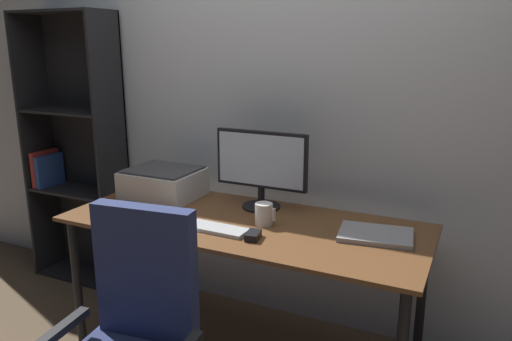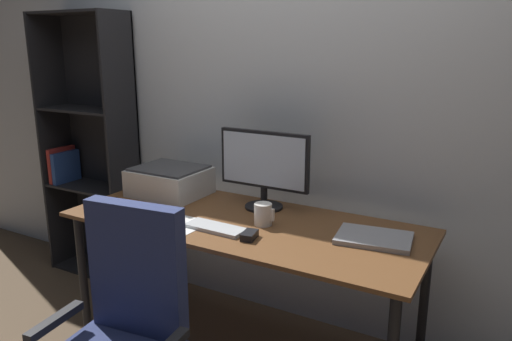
# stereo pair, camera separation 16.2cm
# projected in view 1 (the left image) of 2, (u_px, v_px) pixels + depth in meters

# --- Properties ---
(back_wall) EXTENTS (6.40, 0.10, 2.60)m
(back_wall) POSITION_uv_depth(u_px,v_px,m) (286.00, 95.00, 2.71)
(back_wall) COLOR silver
(back_wall) RESTS_ON ground
(desk) EXTENTS (1.76, 0.73, 0.74)m
(desk) POSITION_uv_depth(u_px,v_px,m) (243.00, 236.00, 2.40)
(desk) COLOR brown
(desk) RESTS_ON ground
(monitor) EXTENTS (0.50, 0.20, 0.41)m
(monitor) POSITION_uv_depth(u_px,v_px,m) (261.00, 165.00, 2.52)
(monitor) COLOR black
(monitor) RESTS_ON desk
(keyboard) EXTENTS (0.29, 0.12, 0.02)m
(keyboard) POSITION_uv_depth(u_px,v_px,m) (217.00, 229.00, 2.25)
(keyboard) COLOR #B7BABC
(keyboard) RESTS_ON desk
(mouse) EXTENTS (0.07, 0.10, 0.03)m
(mouse) POSITION_uv_depth(u_px,v_px,m) (253.00, 235.00, 2.16)
(mouse) COLOR black
(mouse) RESTS_ON desk
(coffee_mug) EXTENTS (0.10, 0.09, 0.11)m
(coffee_mug) POSITION_uv_depth(u_px,v_px,m) (264.00, 214.00, 2.32)
(coffee_mug) COLOR white
(coffee_mug) RESTS_ON desk
(laptop) EXTENTS (0.35, 0.27, 0.02)m
(laptop) POSITION_uv_depth(u_px,v_px,m) (376.00, 235.00, 2.18)
(laptop) COLOR #99999E
(laptop) RESTS_ON desk
(printer) EXTENTS (0.40, 0.34, 0.16)m
(printer) POSITION_uv_depth(u_px,v_px,m) (163.00, 183.00, 2.75)
(printer) COLOR silver
(printer) RESTS_ON desk
(paper_sheet) EXTENTS (0.22, 0.30, 0.00)m
(paper_sheet) POSITION_uv_depth(u_px,v_px,m) (177.00, 229.00, 2.27)
(paper_sheet) COLOR white
(paper_sheet) RESTS_ON desk
(bookshelf) EXTENTS (0.66, 0.28, 1.78)m
(bookshelf) POSITION_uv_depth(u_px,v_px,m) (77.00, 152.00, 3.26)
(bookshelf) COLOR black
(bookshelf) RESTS_ON ground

